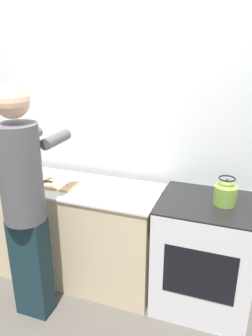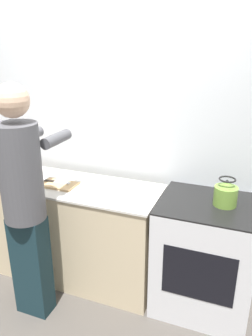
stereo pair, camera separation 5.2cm
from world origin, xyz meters
The scene contains 10 objects.
ground_plane centered at (0.00, 0.00, 0.00)m, with size 12.00×12.00×0.00m, color #4C4742.
wall_back centered at (0.00, 0.69, 1.30)m, with size 8.00×0.05×2.60m.
counter centered at (-0.38, 0.28, 0.45)m, with size 1.74×0.58×0.91m.
oven centered at (0.87, 0.31, 0.46)m, with size 0.73×0.62×0.92m.
person centered at (-0.36, -0.22, 1.00)m, with size 0.34×0.58×1.80m.
cutting_board centered at (-0.36, 0.22, 0.92)m, with size 0.30×0.19×0.02m.
knife centered at (-0.39, 0.24, 0.93)m, with size 0.23×0.06×0.01m.
kettle centered at (0.98, 0.33, 1.01)m, with size 0.17×0.17×0.21m.
bowl_prep centered at (-0.94, 0.37, 0.95)m, with size 0.13×0.13×0.09m.
canister_jar centered at (-0.78, 0.31, 1.00)m, with size 0.13×0.13×0.18m.
Camera 2 is at (1.08, -1.93, 2.01)m, focal length 35.00 mm.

